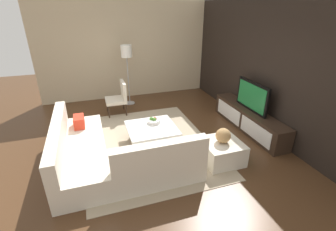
% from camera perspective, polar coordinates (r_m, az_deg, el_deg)
% --- Properties ---
extents(ground_plane, '(14.00, 14.00, 0.00)m').
position_cam_1_polar(ground_plane, '(5.07, -4.58, -7.21)').
color(ground_plane, '#4C301C').
extents(feature_wall_back, '(6.40, 0.12, 2.80)m').
position_cam_1_polar(feature_wall_back, '(5.72, 22.57, 9.99)').
color(feature_wall_back, black).
rests_on(feature_wall_back, ground).
extents(side_wall_left, '(0.12, 5.20, 2.80)m').
position_cam_1_polar(side_wall_left, '(7.59, -9.57, 14.77)').
color(side_wall_left, '#C6B28E').
rests_on(side_wall_left, ground).
extents(area_rug, '(3.35, 2.55, 0.01)m').
position_cam_1_polar(area_rug, '(5.15, -4.86, -6.60)').
color(area_rug, tan).
rests_on(area_rug, ground).
extents(media_console, '(2.30, 0.44, 0.50)m').
position_cam_1_polar(media_console, '(5.90, 18.51, -0.90)').
color(media_console, '#332319').
rests_on(media_console, ground).
extents(television, '(1.04, 0.06, 0.65)m').
position_cam_1_polar(television, '(5.69, 19.28, 4.33)').
color(television, black).
rests_on(television, media_console).
extents(sectional_couch, '(2.35, 2.36, 0.83)m').
position_cam_1_polar(sectional_couch, '(4.39, -14.18, -9.10)').
color(sectional_couch, beige).
rests_on(sectional_couch, ground).
extents(coffee_table, '(0.96, 0.99, 0.38)m').
position_cam_1_polar(coffee_table, '(5.07, -3.84, -4.53)').
color(coffee_table, '#332319').
rests_on(coffee_table, ground).
extents(accent_chair_near, '(0.56, 0.52, 0.87)m').
position_cam_1_polar(accent_chair_near, '(6.49, -11.49, 4.55)').
color(accent_chair_near, '#332319').
rests_on(accent_chair_near, ground).
extents(floor_lamp, '(0.30, 0.30, 1.69)m').
position_cam_1_polar(floor_lamp, '(6.88, -9.78, 13.84)').
color(floor_lamp, '#A5A5AA').
rests_on(floor_lamp, ground).
extents(ottoman, '(0.70, 0.70, 0.40)m').
position_cam_1_polar(ottoman, '(4.63, 12.53, -8.30)').
color(ottoman, beige).
rests_on(ottoman, ground).
extents(fruit_bowl, '(0.28, 0.28, 0.13)m').
position_cam_1_polar(fruit_bowl, '(5.14, -3.37, -1.24)').
color(fruit_bowl, silver).
rests_on(fruit_bowl, coffee_table).
extents(decorative_ball, '(0.27, 0.27, 0.27)m').
position_cam_1_polar(decorative_ball, '(4.45, 12.92, -4.66)').
color(decorative_ball, '#AD8451').
rests_on(decorative_ball, ottoman).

